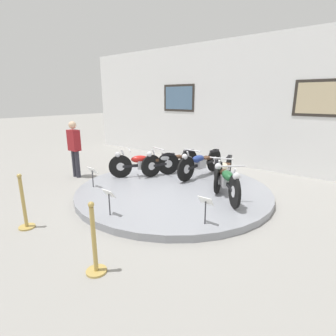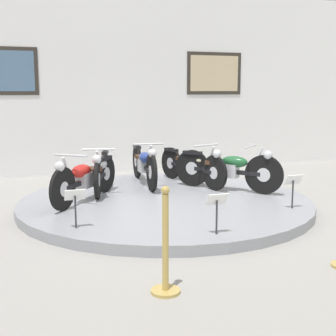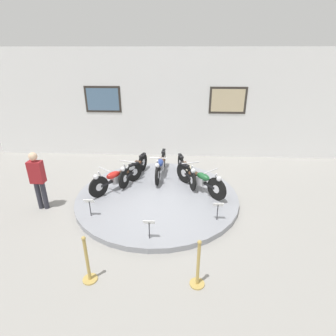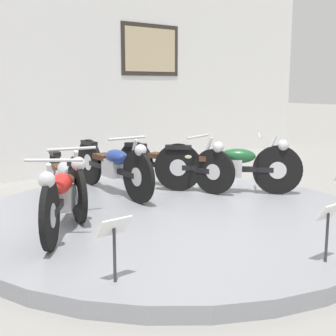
{
  "view_description": "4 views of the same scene",
  "coord_description": "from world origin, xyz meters",
  "px_view_note": "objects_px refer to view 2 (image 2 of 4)",
  "views": [
    {
      "loc": [
        3.67,
        -4.89,
        2.29
      ],
      "look_at": [
        -0.25,
        0.1,
        0.58
      ],
      "focal_mm": 28.0,
      "sensor_mm": 36.0,
      "label": 1
    },
    {
      "loc": [
        -2.31,
        -7.01,
        1.88
      ],
      "look_at": [
        0.07,
        0.06,
        0.64
      ],
      "focal_mm": 50.0,
      "sensor_mm": 36.0,
      "label": 2
    },
    {
      "loc": [
        0.66,
        -6.68,
        3.99
      ],
      "look_at": [
        0.29,
        0.32,
        0.85
      ],
      "focal_mm": 28.0,
      "sensor_mm": 36.0,
      "label": 3
    },
    {
      "loc": [
        -3.42,
        -4.01,
        1.63
      ],
      "look_at": [
        0.18,
        0.3,
        0.61
      ],
      "focal_mm": 50.0,
      "sensor_mm": 36.0,
      "label": 4
    }
  ],
  "objects_px": {
    "motorcycle_blue": "(144,163)",
    "info_placard_front_centre": "(217,205)",
    "motorcycle_cream": "(193,164)",
    "info_placard_front_right": "(293,184)",
    "stanchion_post_left_of_entry": "(165,258)",
    "motorcycle_green": "(229,168)",
    "motorcycle_red": "(84,177)",
    "motorcycle_silver": "(101,169)",
    "info_placard_front_left": "(75,200)"
  },
  "relations": [
    {
      "from": "info_placard_front_centre",
      "to": "motorcycle_green",
      "type": "bearing_deg",
      "value": 60.9
    },
    {
      "from": "motorcycle_blue",
      "to": "motorcycle_green",
      "type": "relative_size",
      "value": 1.31
    },
    {
      "from": "motorcycle_blue",
      "to": "info_placard_front_right",
      "type": "relative_size",
      "value": 3.95
    },
    {
      "from": "motorcycle_silver",
      "to": "motorcycle_green",
      "type": "distance_m",
      "value": 2.22
    },
    {
      "from": "motorcycle_blue",
      "to": "info_placard_front_centre",
      "type": "xyz_separation_m",
      "value": [
        0.0,
        -3.23,
        -0.03
      ]
    },
    {
      "from": "motorcycle_cream",
      "to": "info_placard_front_right",
      "type": "bearing_deg",
      "value": -71.09
    },
    {
      "from": "info_placard_front_centre",
      "to": "motorcycle_cream",
      "type": "bearing_deg",
      "value": 73.8
    },
    {
      "from": "motorcycle_red",
      "to": "motorcycle_green",
      "type": "bearing_deg",
      "value": 0.07
    },
    {
      "from": "motorcycle_green",
      "to": "motorcycle_red",
      "type": "bearing_deg",
      "value": -179.93
    },
    {
      "from": "motorcycle_red",
      "to": "motorcycle_cream",
      "type": "distance_m",
      "value": 2.22
    },
    {
      "from": "stanchion_post_left_of_entry",
      "to": "motorcycle_cream",
      "type": "bearing_deg",
      "value": 65.13
    },
    {
      "from": "info_placard_front_right",
      "to": "motorcycle_silver",
      "type": "bearing_deg",
      "value": 138.72
    },
    {
      "from": "motorcycle_cream",
      "to": "motorcycle_green",
      "type": "height_order",
      "value": "motorcycle_green"
    },
    {
      "from": "motorcycle_cream",
      "to": "stanchion_post_left_of_entry",
      "type": "height_order",
      "value": "stanchion_post_left_of_entry"
    },
    {
      "from": "info_placard_front_centre",
      "to": "stanchion_post_left_of_entry",
      "type": "distance_m",
      "value": 1.5
    },
    {
      "from": "motorcycle_cream",
      "to": "stanchion_post_left_of_entry",
      "type": "relative_size",
      "value": 1.87
    },
    {
      "from": "motorcycle_silver",
      "to": "motorcycle_cream",
      "type": "bearing_deg",
      "value": -0.02
    },
    {
      "from": "motorcycle_green",
      "to": "info_placard_front_centre",
      "type": "distance_m",
      "value": 2.59
    },
    {
      "from": "motorcycle_cream",
      "to": "info_placard_front_centre",
      "type": "relative_size",
      "value": 3.73
    },
    {
      "from": "motorcycle_blue",
      "to": "motorcycle_green",
      "type": "bearing_deg",
      "value": -37.72
    },
    {
      "from": "motorcycle_blue",
      "to": "info_placard_front_centre",
      "type": "bearing_deg",
      "value": -89.95
    },
    {
      "from": "stanchion_post_left_of_entry",
      "to": "motorcycle_silver",
      "type": "bearing_deg",
      "value": 87.76
    },
    {
      "from": "motorcycle_red",
      "to": "info_placard_front_centre",
      "type": "xyz_separation_m",
      "value": [
        1.26,
        -2.26,
        -0.02
      ]
    },
    {
      "from": "info_placard_front_centre",
      "to": "info_placard_front_right",
      "type": "height_order",
      "value": "same"
    },
    {
      "from": "motorcycle_blue",
      "to": "info_placard_front_right",
      "type": "xyz_separation_m",
      "value": [
        1.6,
        -2.44,
        -0.03
      ]
    },
    {
      "from": "motorcycle_red",
      "to": "stanchion_post_left_of_entry",
      "type": "xyz_separation_m",
      "value": [
        0.24,
        -3.35,
        -0.18
      ]
    },
    {
      "from": "stanchion_post_left_of_entry",
      "to": "info_placard_front_centre",
      "type": "bearing_deg",
      "value": 47.04
    },
    {
      "from": "motorcycle_silver",
      "to": "motorcycle_green",
      "type": "height_order",
      "value": "motorcycle_green"
    },
    {
      "from": "info_placard_front_right",
      "to": "stanchion_post_left_of_entry",
      "type": "xyz_separation_m",
      "value": [
        -2.61,
        -1.89,
        -0.17
      ]
    },
    {
      "from": "info_placard_front_right",
      "to": "stanchion_post_left_of_entry",
      "type": "distance_m",
      "value": 3.22
    },
    {
      "from": "info_placard_front_left",
      "to": "stanchion_post_left_of_entry",
      "type": "distance_m",
      "value": 1.98
    },
    {
      "from": "motorcycle_green",
      "to": "info_placard_front_left",
      "type": "bearing_deg",
      "value": -152.84
    },
    {
      "from": "motorcycle_silver",
      "to": "motorcycle_blue",
      "type": "xyz_separation_m",
      "value": [
        0.85,
        0.29,
        0.02
      ]
    },
    {
      "from": "motorcycle_red",
      "to": "motorcycle_silver",
      "type": "height_order",
      "value": "motorcycle_red"
    },
    {
      "from": "motorcycle_silver",
      "to": "info_placard_front_right",
      "type": "bearing_deg",
      "value": -41.28
    },
    {
      "from": "motorcycle_green",
      "to": "info_placard_front_left",
      "type": "distance_m",
      "value": 3.2
    },
    {
      "from": "motorcycle_red",
      "to": "motorcycle_silver",
      "type": "bearing_deg",
      "value": 59.96
    },
    {
      "from": "motorcycle_blue",
      "to": "stanchion_post_left_of_entry",
      "type": "distance_m",
      "value": 4.44
    },
    {
      "from": "motorcycle_silver",
      "to": "info_placard_front_centre",
      "type": "xyz_separation_m",
      "value": [
        0.86,
        -2.95,
        -0.01
      ]
    },
    {
      "from": "motorcycle_blue",
      "to": "motorcycle_cream",
      "type": "bearing_deg",
      "value": -18.46
    },
    {
      "from": "motorcycle_blue",
      "to": "stanchion_post_left_of_entry",
      "type": "relative_size",
      "value": 1.97
    },
    {
      "from": "info_placard_front_centre",
      "to": "stanchion_post_left_of_entry",
      "type": "xyz_separation_m",
      "value": [
        -1.01,
        -1.09,
        -0.17
      ]
    },
    {
      "from": "info_placard_front_left",
      "to": "stanchion_post_left_of_entry",
      "type": "height_order",
      "value": "stanchion_post_left_of_entry"
    },
    {
      "from": "motorcycle_silver",
      "to": "info_placard_front_centre",
      "type": "distance_m",
      "value": 3.07
    },
    {
      "from": "motorcycle_red",
      "to": "motorcycle_silver",
      "type": "xyz_separation_m",
      "value": [
        0.4,
        0.69,
        -0.0
      ]
    },
    {
      "from": "info_placard_front_centre",
      "to": "motorcycle_silver",
      "type": "bearing_deg",
      "value": 106.21
    },
    {
      "from": "motorcycle_silver",
      "to": "motorcycle_cream",
      "type": "distance_m",
      "value": 1.71
    },
    {
      "from": "motorcycle_green",
      "to": "info_placard_front_right",
      "type": "distance_m",
      "value": 1.5
    },
    {
      "from": "motorcycle_cream",
      "to": "info_placard_front_left",
      "type": "distance_m",
      "value": 3.26
    },
    {
      "from": "info_placard_front_left",
      "to": "stanchion_post_left_of_entry",
      "type": "relative_size",
      "value": 0.5
    }
  ]
}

